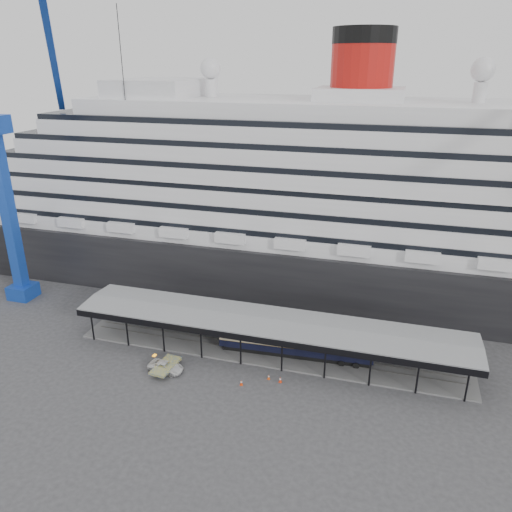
% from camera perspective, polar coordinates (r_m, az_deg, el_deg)
% --- Properties ---
extents(ground, '(200.00, 200.00, 0.00)m').
position_cam_1_polar(ground, '(68.97, 0.36, -13.01)').
color(ground, '#353538').
rests_on(ground, ground).
extents(cruise_ship, '(130.00, 30.00, 43.90)m').
position_cam_1_polar(cruise_ship, '(90.44, 6.02, 8.15)').
color(cruise_ship, black).
rests_on(cruise_ship, ground).
extents(platform_canopy, '(56.00, 9.18, 5.30)m').
position_cam_1_polar(platform_canopy, '(71.76, 1.47, -9.27)').
color(platform_canopy, slate).
rests_on(platform_canopy, ground).
extents(crane_blue, '(22.63, 19.19, 47.60)m').
position_cam_1_polar(crane_blue, '(91.08, -26.23, 7.19)').
color(crane_blue, '#1740AC').
rests_on(crane_blue, ground).
extents(port_truck, '(4.98, 2.62, 1.34)m').
position_cam_1_polar(port_truck, '(69.67, -10.27, -12.35)').
color(port_truck, silver).
rests_on(port_truck, ground).
extents(pullman_carriage, '(21.68, 3.88, 21.17)m').
position_cam_1_polar(pullman_carriage, '(70.91, 4.56, -9.55)').
color(pullman_carriage, black).
rests_on(pullman_carriage, ground).
extents(traffic_cone_left, '(0.47, 0.47, 0.76)m').
position_cam_1_polar(traffic_cone_left, '(66.25, -1.69, -14.25)').
color(traffic_cone_left, red).
rests_on(traffic_cone_left, ground).
extents(traffic_cone_mid, '(0.50, 0.50, 0.80)m').
position_cam_1_polar(traffic_cone_mid, '(66.78, 2.79, -13.92)').
color(traffic_cone_mid, red).
rests_on(traffic_cone_mid, ground).
extents(traffic_cone_right, '(0.39, 0.39, 0.68)m').
position_cam_1_polar(traffic_cone_right, '(67.31, 1.46, -13.64)').
color(traffic_cone_right, '#EC500D').
rests_on(traffic_cone_right, ground).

